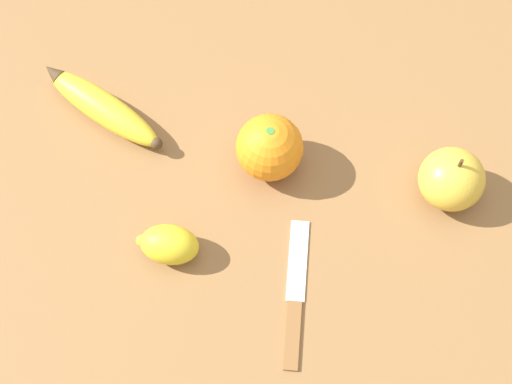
% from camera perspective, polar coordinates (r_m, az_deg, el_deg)
% --- Properties ---
extents(ground_plane, '(3.00, 3.00, 0.00)m').
position_cam_1_polar(ground_plane, '(0.94, 0.65, 6.49)').
color(ground_plane, olive).
extents(banana, '(0.06, 0.20, 0.04)m').
position_cam_1_polar(banana, '(0.94, -12.20, 6.65)').
color(banana, yellow).
rests_on(banana, ground_plane).
extents(orange, '(0.08, 0.08, 0.08)m').
position_cam_1_polar(orange, '(0.87, 1.09, 3.57)').
color(orange, orange).
rests_on(orange, ground_plane).
extents(apple, '(0.08, 0.08, 0.08)m').
position_cam_1_polar(apple, '(0.89, 15.37, 1.00)').
color(apple, gold).
rests_on(apple, ground_plane).
extents(lemon, '(0.08, 0.08, 0.05)m').
position_cam_1_polar(lemon, '(0.84, -6.97, -4.19)').
color(lemon, yellow).
rests_on(lemon, ground_plane).
extents(paring_knife, '(0.15, 0.13, 0.01)m').
position_cam_1_polar(paring_knife, '(0.84, 3.16, -8.44)').
color(paring_knife, silver).
rests_on(paring_knife, ground_plane).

